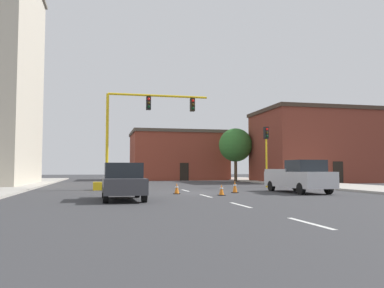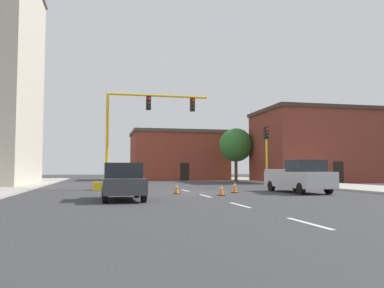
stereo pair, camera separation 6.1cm
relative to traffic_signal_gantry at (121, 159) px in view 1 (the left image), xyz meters
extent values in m
plane|color=#38383A|center=(4.21, -4.39, -2.18)|extent=(160.00, 160.00, 0.00)
cube|color=#B2ADA3|center=(17.45, 3.61, -2.11)|extent=(6.00, 56.00, 0.14)
cube|color=silver|center=(4.21, -18.39, -2.18)|extent=(0.16, 2.40, 0.01)
cube|color=silver|center=(4.21, -12.89, -2.18)|extent=(0.16, 2.40, 0.01)
cube|color=silver|center=(4.21, -7.39, -2.18)|extent=(0.16, 2.40, 0.01)
cube|color=silver|center=(4.21, -1.89, -2.18)|extent=(0.16, 2.40, 0.01)
cube|color=brown|center=(8.58, 24.55, 0.84)|extent=(12.16, 9.38, 6.05)
cube|color=#4C4238|center=(8.58, 24.55, 4.06)|extent=(12.46, 9.68, 0.40)
cube|color=black|center=(8.58, 19.83, -1.08)|extent=(1.10, 0.06, 2.20)
cube|color=brown|center=(21.55, 11.56, 1.59)|extent=(11.86, 9.08, 7.55)
cube|color=#3D2D23|center=(21.55, 11.56, 5.56)|extent=(12.16, 9.38, 0.40)
cube|color=black|center=(21.55, 6.99, -1.08)|extent=(1.10, 0.06, 2.20)
cube|color=yellow|center=(-0.99, 0.00, -1.91)|extent=(1.80, 1.20, 0.55)
cylinder|color=yellow|center=(-0.99, 0.00, 1.47)|extent=(0.20, 0.20, 6.20)
cylinder|color=yellow|center=(2.61, 0.00, 4.57)|extent=(7.20, 0.16, 0.16)
cube|color=black|center=(1.89, 0.00, 3.99)|extent=(0.32, 0.36, 0.95)
sphere|color=red|center=(1.89, -0.19, 4.27)|extent=(0.20, 0.20, 0.20)
sphere|color=#38280A|center=(1.89, -0.19, 3.99)|extent=(0.20, 0.20, 0.20)
sphere|color=black|center=(1.89, -0.19, 3.71)|extent=(0.20, 0.20, 0.20)
cube|color=black|center=(5.13, 0.00, 3.99)|extent=(0.32, 0.36, 0.95)
sphere|color=red|center=(5.13, -0.19, 4.27)|extent=(0.20, 0.20, 0.20)
sphere|color=#38280A|center=(5.13, -0.19, 3.99)|extent=(0.20, 0.20, 0.20)
sphere|color=black|center=(5.13, -0.19, 3.71)|extent=(0.20, 0.20, 0.20)
cylinder|color=yellow|center=(11.40, 1.10, 0.22)|extent=(0.14, 0.14, 4.80)
cube|color=black|center=(11.40, 1.10, 2.14)|extent=(0.32, 0.36, 0.95)
sphere|color=red|center=(11.40, 0.91, 2.42)|extent=(0.20, 0.20, 0.20)
sphere|color=#38280A|center=(11.40, 0.91, 2.14)|extent=(0.20, 0.20, 0.20)
sphere|color=black|center=(11.40, 0.91, 1.86)|extent=(0.20, 0.20, 0.20)
cylinder|color=brown|center=(14.00, 16.13, -0.79)|extent=(0.36, 0.36, 2.80)
sphere|color=#33702D|center=(14.00, 16.13, 2.09)|extent=(3.95, 3.95, 3.95)
cube|color=#BCBCC1|center=(10.54, -5.70, -1.37)|extent=(2.24, 5.49, 0.95)
cube|color=#1E2328|center=(10.58, -6.60, -0.54)|extent=(1.92, 1.88, 0.70)
cube|color=#BCBCC1|center=(10.49, -4.51, -0.81)|extent=(2.13, 2.90, 0.16)
cylinder|color=black|center=(11.52, -7.49, -1.84)|extent=(0.25, 0.69, 0.68)
cylinder|color=black|center=(9.73, -7.57, -1.84)|extent=(0.25, 0.69, 0.68)
cylinder|color=black|center=(11.36, -3.82, -1.84)|extent=(0.25, 0.69, 0.68)
cylinder|color=black|center=(9.56, -3.91, -1.84)|extent=(0.25, 0.69, 0.68)
cube|color=#3D3D42|center=(-0.32, -9.24, -1.49)|extent=(1.92, 4.53, 0.70)
cube|color=#1E2328|center=(-0.32, -9.14, -0.79)|extent=(1.74, 2.33, 0.70)
cylinder|color=black|center=(-1.16, -7.72, -1.84)|extent=(0.23, 0.68, 0.68)
cylinder|color=black|center=(0.49, -7.70, -1.84)|extent=(0.23, 0.68, 0.68)
cylinder|color=black|center=(-1.12, -10.78, -1.84)|extent=(0.23, 0.68, 0.68)
cylinder|color=black|center=(0.53, -10.76, -1.84)|extent=(0.23, 0.68, 0.68)
cube|color=black|center=(2.97, -5.41, -2.16)|extent=(0.36, 0.36, 0.04)
cone|color=orange|center=(2.97, -5.41, -1.84)|extent=(0.28, 0.28, 0.60)
cylinder|color=white|center=(2.97, -5.41, -1.77)|extent=(0.19, 0.19, 0.08)
cube|color=black|center=(6.62, -5.15, -2.16)|extent=(0.36, 0.36, 0.04)
cone|color=orange|center=(6.62, -5.15, -1.79)|extent=(0.28, 0.28, 0.71)
cylinder|color=white|center=(6.62, -5.15, -1.71)|extent=(0.19, 0.19, 0.08)
cube|color=black|center=(5.14, -7.21, -2.16)|extent=(0.36, 0.36, 0.04)
cone|color=orange|center=(5.14, -7.21, -1.86)|extent=(0.28, 0.28, 0.58)
cylinder|color=white|center=(5.14, -7.21, -1.79)|extent=(0.19, 0.19, 0.08)
camera|label=1|loc=(-1.25, -28.17, -0.72)|focal=37.01mm
camera|label=2|loc=(-1.19, -28.18, -0.72)|focal=37.01mm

